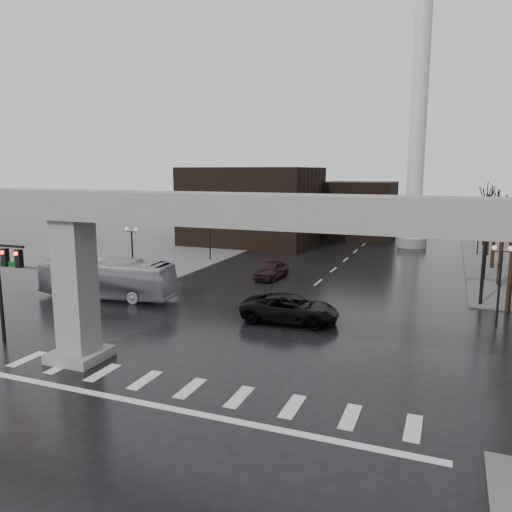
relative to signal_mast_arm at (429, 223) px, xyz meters
The scene contains 22 objects.
ground 21.64m from the signal_mast_arm, 115.57° to the right, with size 160.00×160.00×0.00m, color black.
sidewalk_nw 39.41m from the signal_mast_arm, 153.82° to the left, with size 28.00×36.00×0.15m, color slate.
elevated_guideway 20.35m from the signal_mast_arm, 112.35° to the right, with size 48.00×2.60×8.70m.
building_far_left 32.68m from the signal_mast_arm, 134.74° to the left, with size 16.00×14.00×10.00m, color black.
building_far_mid 35.02m from the signal_mast_arm, 108.32° to the left, with size 10.00×10.00×8.00m, color black.
smokestack 28.38m from the signal_mast_arm, 96.28° to the left, with size 3.60×3.60×30.00m.
signal_mast_arm is the anchor object (origin of this frame).
signal_left_pole 28.09m from the signal_mast_arm, 139.26° to the right, with size 2.30×0.30×6.00m.
lamp_right_0 6.99m from the signal_mast_arm, 46.80° to the right, with size 1.22×0.32×5.11m.
lamp_right_1 10.51m from the signal_mast_arm, 63.90° to the left, with size 1.22×0.32×5.11m.
lamp_right_2 23.75m from the signal_mast_arm, 79.01° to the left, with size 1.22×0.32×5.11m.
lamp_left_0 23.12m from the signal_mast_arm, 167.96° to the right, with size 1.22×0.32×5.11m.
lamp_left_1 24.42m from the signal_mast_arm, 157.75° to the left, with size 1.22×0.32×5.11m.
lamp_left_2 32.40m from the signal_mast_arm, 134.11° to the left, with size 1.22×0.32×5.11m.
tree_right_0 6.37m from the signal_mast_arm, ahead, with size 1.09×1.58×7.50m.
tree_right_1 9.57m from the signal_mast_arm, 52.50° to the left, with size 1.09×1.61×7.67m.
tree_right_2 16.45m from the signal_mast_arm, 70.00° to the left, with size 1.10×1.63×7.85m.
tree_right_3 24.04m from the signal_mast_arm, 76.58° to the left, with size 1.11×1.66×8.02m.
tree_right_4 31.83m from the signal_mast_arm, 79.94° to the left, with size 1.12×1.69×8.19m.
pickup_truck 12.67m from the signal_mast_arm, 132.23° to the right, with size 2.91×6.31×1.75m, color black.
city_bus 24.44m from the signal_mast_arm, 161.03° to the right, with size 2.54×10.84×3.02m, color #B0B0B5.
far_car 14.59m from the signal_mast_arm, 166.72° to the left, with size 1.86×4.62×1.57m, color black.
Camera 1 is at (10.43, -19.52, 9.69)m, focal length 35.00 mm.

